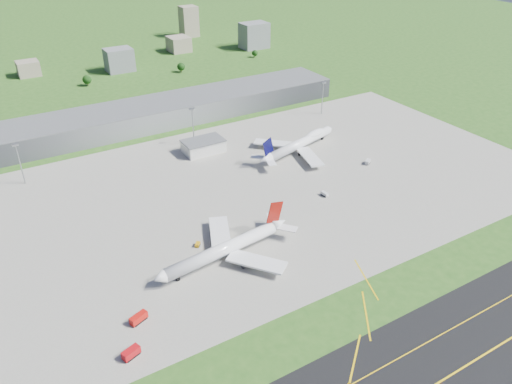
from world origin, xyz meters
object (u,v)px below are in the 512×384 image
airliner_red_twin (227,248)px  airliner_blue_quad (300,143)px  fire_truck (139,318)px  van_white_far (368,162)px  crash_tender (131,353)px  tug_yellow (198,245)px  van_white_near (325,194)px

airliner_red_twin → airliner_blue_quad: (97.05, 78.21, 0.02)m
airliner_blue_quad → fire_truck: size_ratio=9.16×
airliner_blue_quad → fire_truck: 175.72m
fire_truck → van_white_far: 181.95m
airliner_blue_quad → van_white_far: (25.63, -38.25, -4.08)m
crash_tender → airliner_blue_quad: bearing=17.1°
tug_yellow → van_white_far: (130.79, 24.56, 0.42)m
airliner_blue_quad → tug_yellow: (-105.15, -62.81, -4.51)m
crash_tender → van_white_far: (180.69, 74.10, -0.43)m
van_white_near → crash_tender: bearing=106.2°
fire_truck → crash_tender: crash_tender is taller
fire_truck → tug_yellow: 53.59m
airliner_blue_quad → crash_tender: airliner_blue_quad is taller
fire_truck → van_white_far: bearing=-2.6°
tug_yellow → van_white_near: (82.38, 6.46, 0.29)m
airliner_red_twin → fire_truck: size_ratio=9.22×
airliner_red_twin → crash_tender: airliner_red_twin is taller
airliner_blue_quad → tug_yellow: size_ratio=18.81×
airliner_red_twin → van_white_near: 77.54m
fire_truck → crash_tender: bearing=-139.4°
airliner_blue_quad → tug_yellow: 122.57m
van_white_near → van_white_far: 51.68m
van_white_far → airliner_red_twin: bearing=165.5°
airliner_blue_quad → airliner_red_twin: bearing=-156.9°
airliner_blue_quad → crash_tender: bearing=-159.9°
crash_tender → van_white_far: crash_tender is taller
fire_truck → van_white_near: size_ratio=1.68×
airliner_red_twin → van_white_near: airliner_red_twin is taller
crash_tender → van_white_near: (132.28, 56.00, -0.57)m
crash_tender → airliner_red_twin: bearing=11.7°
airliner_red_twin → fire_truck: bearing=13.3°
van_white_far → airliner_blue_quad: bearing=91.3°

